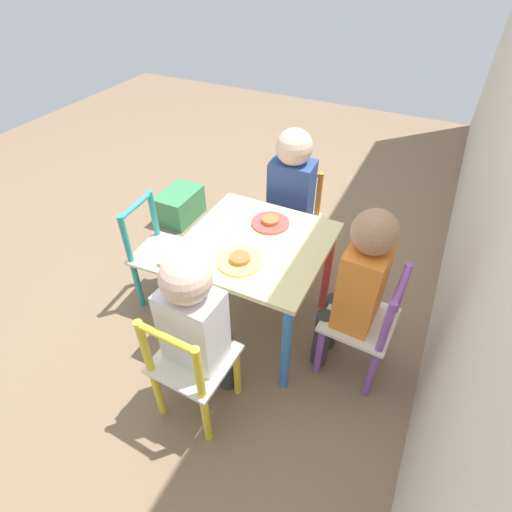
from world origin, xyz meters
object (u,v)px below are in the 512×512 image
plate_right (240,260)px  child_right (196,321)px  chair_teal (161,256)px  plate_left (270,222)px  child_left (290,194)px  storage_bin (180,205)px  chair_yellow (191,367)px  kids_table (256,257)px  chair_orange (292,223)px  child_back (357,283)px  chair_purple (364,325)px

plate_right → child_right: bearing=-3.2°
chair_teal → child_right: (0.39, 0.46, 0.18)m
plate_left → child_left: bearing=-174.8°
plate_right → storage_bin: (-0.71, -0.81, -0.40)m
chair_yellow → child_left: size_ratio=0.68×
chair_yellow → plate_right: 0.42m
kids_table → chair_orange: bearing=-176.5°
child_back → chair_teal: bearing=-86.3°
child_back → storage_bin: 1.42m
chair_yellow → child_right: (-0.06, 0.00, 0.18)m
chair_teal → child_right: bearing=-133.6°
child_back → plate_right: bearing=-71.8°
chair_teal → plate_right: 0.54m
child_right → storage_bin: 1.32m
child_right → kids_table: bearing=-90.0°
chair_purple → plate_left: size_ratio=3.32×
chair_yellow → storage_bin: (-1.05, -0.79, -0.17)m
chair_orange → plate_right: (0.61, 0.03, 0.24)m
child_right → child_back: size_ratio=0.95×
kids_table → child_back: 0.42m
chair_yellow → child_right: size_ratio=0.72×
chair_yellow → chair_teal: 0.64m
kids_table → storage_bin: 1.04m
child_left → plate_right: bearing=-90.9°
child_back → storage_bin: child_back is taller
kids_table → child_right: child_right is taller
chair_teal → child_left: 0.67m
child_back → chair_orange: bearing=-135.1°
chair_teal → plate_left: size_ratio=3.32×
chair_purple → plate_left: chair_purple is taller
chair_teal → child_right: 0.63m
kids_table → storage_bin: bearing=-125.3°
chair_orange → child_right: size_ratio=0.72×
chair_purple → chair_teal: bearing=-86.6°
plate_left → plate_right: size_ratio=0.94×
chair_teal → chair_yellow: bearing=-137.9°
kids_table → chair_teal: size_ratio=1.04×
chair_purple → chair_yellow: bearing=-44.5°
child_back → storage_bin: (-0.60, -1.23, -0.37)m
child_right → storage_bin: bearing=-49.1°
plate_left → storage_bin: (-0.44, -0.81, -0.40)m
chair_yellow → child_back: child_back is taller
chair_orange → chair_yellow: size_ratio=1.00×
chair_purple → plate_left: 0.56m
child_left → storage_bin: size_ratio=2.71×
child_left → plate_left: size_ratio=4.90×
chair_purple → child_back: bearing=-90.0°
child_back → child_right: bearing=-44.6°
chair_orange → child_left: child_left is taller
child_left → chair_yellow: bearing=-93.1°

